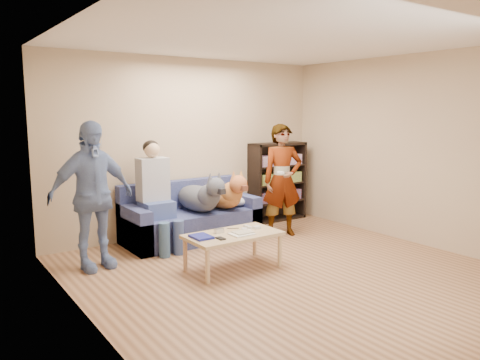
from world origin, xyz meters
TOP-DOWN VIEW (x-y plane):
  - ground at (0.00, 0.00)m, footprint 5.00×5.00m
  - ceiling at (0.00, 0.00)m, footprint 5.00×5.00m
  - wall_back at (0.00, 2.50)m, footprint 4.50×0.00m
  - wall_left at (-2.25, 0.00)m, footprint 0.00×5.00m
  - wall_right at (2.25, 0.00)m, footprint 0.00×5.00m
  - blanket at (0.49, 1.98)m, footprint 0.40×0.34m
  - person_standing_right at (0.99, 1.53)m, footprint 0.69×0.56m
  - person_standing_left at (-1.77, 1.65)m, footprint 1.06×0.55m
  - held_controller at (0.79, 1.33)m, footprint 0.04×0.11m
  - notebook_blue at (-0.84, 0.76)m, footprint 0.20×0.26m
  - papers at (-0.39, 0.61)m, footprint 0.26×0.20m
  - magazine at (-0.36, 0.63)m, footprint 0.22×0.17m
  - camera_silver at (-0.56, 0.83)m, footprint 0.11×0.06m
  - controller_a at (-0.16, 0.81)m, footprint 0.04×0.13m
  - controller_b at (-0.08, 0.73)m, footprint 0.09×0.06m
  - headphone_cup_a at (-0.24, 0.69)m, footprint 0.07×0.07m
  - headphone_cup_b at (-0.24, 0.77)m, footprint 0.07×0.07m
  - pen_orange at (-0.46, 0.55)m, footprint 0.13×0.06m
  - pen_black at (-0.32, 0.89)m, footprint 0.13×0.08m
  - wallet at (-0.69, 0.59)m, footprint 0.07×0.12m
  - sofa at (-0.25, 2.10)m, footprint 1.90×0.85m
  - person_seated at (-0.82, 1.97)m, footprint 0.40×0.73m
  - dog_gray at (-0.17, 1.91)m, footprint 0.42×1.25m
  - dog_tan at (0.22, 1.92)m, footprint 0.41×1.17m
  - coffee_table at (-0.44, 0.71)m, footprint 1.10×0.60m
  - bookshelf at (1.55, 2.33)m, footprint 1.00×0.34m

SIDE VIEW (x-z plane):
  - ground at x=0.00m, z-range 0.00..0.00m
  - sofa at x=-0.25m, z-range -0.13..0.69m
  - coffee_table at x=-0.44m, z-range 0.16..0.58m
  - pen_orange at x=-0.46m, z-range 0.42..0.43m
  - pen_black at x=-0.32m, z-range 0.42..0.43m
  - papers at x=-0.39m, z-range 0.42..0.43m
  - wallet at x=-0.69m, z-range 0.42..0.43m
  - headphone_cup_a at x=-0.24m, z-range 0.42..0.44m
  - headphone_cup_b at x=-0.24m, z-range 0.42..0.44m
  - notebook_blue at x=-0.84m, z-range 0.42..0.45m
  - controller_a at x=-0.16m, z-range 0.42..0.45m
  - controller_b at x=-0.08m, z-range 0.42..0.45m
  - magazine at x=-0.36m, z-range 0.43..0.45m
  - camera_silver at x=-0.56m, z-range 0.42..0.47m
  - blanket at x=0.49m, z-range 0.43..0.56m
  - dog_tan at x=0.22m, z-range 0.34..0.94m
  - dog_gray at x=-0.17m, z-range 0.34..0.94m
  - bookshelf at x=1.55m, z-range 0.03..1.33m
  - person_seated at x=-0.82m, z-range 0.04..1.51m
  - person_standing_right at x=0.99m, z-range 0.00..1.64m
  - person_standing_left at x=-1.77m, z-range 0.00..1.73m
  - held_controller at x=0.79m, z-range 0.96..0.99m
  - wall_back at x=0.00m, z-range -0.95..3.55m
  - wall_left at x=-2.25m, z-range -1.20..3.80m
  - wall_right at x=2.25m, z-range -1.20..3.80m
  - ceiling at x=0.00m, z-range 2.60..2.60m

